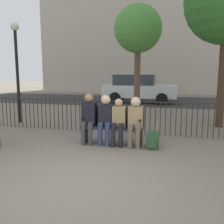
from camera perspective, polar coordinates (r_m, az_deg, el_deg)
ground_plane at (r=4.16m, az=-7.68°, el=-15.84°), size 80.00×80.00×0.00m
park_bench at (r=6.14m, az=0.17°, el=-2.78°), size 1.52×0.45×0.92m
seated_person_0 at (r=6.14m, az=-5.35°, el=-0.88°), size 0.34×0.39×1.24m
seated_person_1 at (r=6.02m, az=-1.49°, el=-1.09°), size 0.34×0.39×1.21m
seated_person_2 at (r=5.95m, az=1.48°, el=-1.75°), size 0.34×0.39×1.13m
seated_person_3 at (r=5.87m, az=5.35°, el=-1.51°), size 0.34×0.39×1.18m
backpack at (r=5.85m, az=9.28°, el=-6.43°), size 0.28×0.28×0.40m
fence_railing at (r=7.18m, az=2.08°, el=-0.47°), size 9.01×0.03×0.95m
tree_1 at (r=10.78m, az=5.93°, el=18.17°), size 1.96×1.96×4.50m
lamp_post at (r=9.26m, az=-21.00°, el=11.71°), size 0.28×0.28×3.40m
street_surface at (r=15.66m, az=8.46°, el=2.55°), size 24.00×6.00×0.01m
parked_car_0 at (r=14.72m, az=6.07°, el=5.47°), size 4.20×1.94×1.62m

